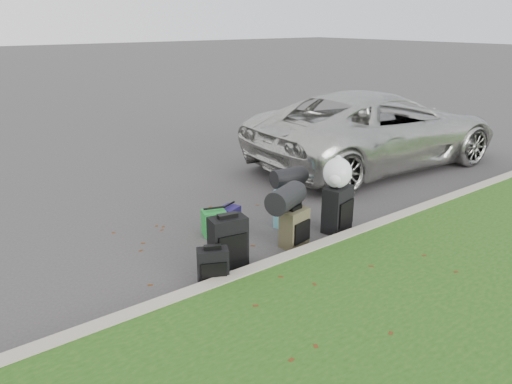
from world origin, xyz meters
TOP-DOWN VIEW (x-y plane):
  - ground at (0.00, 0.00)m, footprint 120.00×120.00m
  - curb at (0.00, -1.00)m, footprint 120.00×0.18m
  - suv at (3.91, 1.33)m, footprint 5.72×2.98m
  - suitcase_small_black at (-1.51, -0.81)m, footprint 0.40×0.33m
  - suitcase_large_black_left at (-1.11, -0.54)m, footprint 0.49×0.34m
  - suitcase_olive at (-0.08, -0.61)m, footprint 0.42×0.30m
  - suitcase_teal at (0.32, -0.01)m, footprint 0.47×0.37m
  - suitcase_large_black_right at (0.75, -0.60)m, footprint 0.49×0.36m
  - tote_green at (-0.73, 0.36)m, footprint 0.38×0.34m
  - tote_navy at (-0.42, 0.43)m, footprint 0.36×0.33m
  - duffel_left at (-0.17, -0.53)m, footprint 0.67×0.51m
  - duffel_right at (0.37, 0.05)m, footprint 0.51×0.33m
  - trash_bag at (0.73, -0.58)m, footprint 0.41×0.41m

SIDE VIEW (x-z plane):
  - ground at x=0.00m, z-range 0.00..0.00m
  - curb at x=0.00m, z-range 0.00..0.15m
  - tote_navy at x=-0.42m, z-range 0.00..0.32m
  - tote_green at x=-0.73m, z-range 0.00..0.36m
  - suitcase_small_black at x=-1.51m, z-range 0.00..0.44m
  - suitcase_olive at x=-0.08m, z-range 0.00..0.52m
  - suitcase_teal at x=0.32m, z-range 0.00..0.59m
  - suitcase_large_black_left at x=-1.11m, z-range 0.00..0.64m
  - suitcase_large_black_right at x=0.75m, z-range 0.00..0.67m
  - duffel_left at x=-0.17m, z-range 0.52..0.84m
  - duffel_right at x=0.37m, z-range 0.59..0.85m
  - suv at x=3.91m, z-range 0.00..1.54m
  - trash_bag at x=0.73m, z-range 0.67..1.08m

